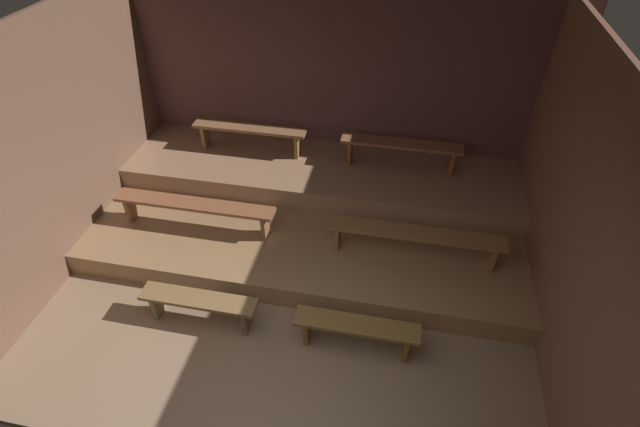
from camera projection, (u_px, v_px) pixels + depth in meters
The scene contains 12 objects.
ground at pixel (299, 267), 5.74m from camera, with size 6.12×4.85×0.08m, color #896C53.
wall_back at pixel (331, 88), 6.36m from camera, with size 6.12×0.06×2.79m, color brown.
wall_left at pixel (63, 145), 5.22m from camera, with size 0.06×4.85×2.79m, color brown.
wall_right at pixel (571, 204), 4.41m from camera, with size 0.06×4.85×2.79m, color brown.
platform_lower at pixel (311, 221), 6.13m from camera, with size 5.32×2.69×0.29m, color #906E49.
platform_middle at pixel (321, 174), 6.46m from camera, with size 5.32×1.32×0.29m, color #956F53.
bench_floor_left at pixel (199, 303), 4.88m from camera, with size 1.25×0.24×0.38m.
bench_floor_right at pixel (356, 329), 4.63m from camera, with size 1.25×0.24×0.38m.
bench_lower_left at pixel (194, 207), 5.63m from camera, with size 2.00×0.24×0.38m.
bench_lower_right at pixel (415, 236), 5.23m from camera, with size 2.00×0.24×0.38m.
bench_middle_left at pixel (250, 132), 6.46m from camera, with size 1.60×0.24×0.38m.
bench_middle_right at pixel (401, 147), 6.15m from camera, with size 1.60×0.24×0.38m.
Camera 1 is at (1.03, -1.82, 4.16)m, focal length 26.08 mm.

